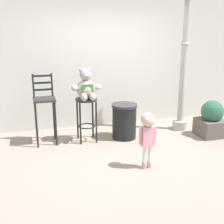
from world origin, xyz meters
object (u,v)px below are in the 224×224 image
Objects in this scene: planter_with_shrub at (212,120)px; bar_stool_with_teddy at (87,111)px; child_walking at (148,129)px; bar_chair_empty at (44,104)px; trash_bin at (124,121)px; teddy_bear at (86,88)px; lamppost at (183,71)px.

bar_stool_with_teddy is at bearing 169.79° from planter_with_shrub.
bar_chair_empty reaches higher than child_walking.
teddy_bear is at bearing 177.30° from trash_bin.
teddy_bear reaches higher than child_walking.
bar_stool_with_teddy is at bearing 90.00° from teddy_bear.
lamppost is 2.78m from bar_chair_empty.
trash_bin is at bearing -2.70° from teddy_bear.
lamppost is 1.11m from planter_with_shrub.
child_walking is at bearing -93.57° from trash_bin.
lamppost reaches higher than bar_stool_with_teddy.
teddy_bear is at bearing -10.71° from bar_chair_empty.
lamppost is at bearing -0.53° from bar_chair_empty.
teddy_bear is 0.65× the size of child_walking.
bar_stool_with_teddy is 1.50m from child_walking.
lamppost is (1.36, 1.44, 0.59)m from child_walking.
lamppost is (1.28, 0.15, 0.89)m from trash_bin.
teddy_bear is 0.44× the size of bar_chair_empty.
teddy_bear is 0.81m from bar_chair_empty.
planter_with_shrub reaches higher than trash_bin.
child_walking is at bearing -64.49° from teddy_bear.
lamppost is at bearing 6.62° from trash_bin.
teddy_bear is at bearing -90.00° from bar_stool_with_teddy.
lamppost reaches higher than bar_chair_empty.
lamppost is at bearing 127.31° from planter_with_shrub.
child_walking reaches higher than trash_bin.
lamppost reaches higher than trash_bin.
trash_bin is at bearing 167.58° from planter_with_shrub.
bar_chair_empty reaches higher than planter_with_shrub.
child_walking is at bearing -133.33° from lamppost.
bar_stool_with_teddy is at bearing 44.38° from child_walking.
lamppost is 2.41× the size of bar_chair_empty.
child_walking is (0.63, -1.33, -0.39)m from teddy_bear.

